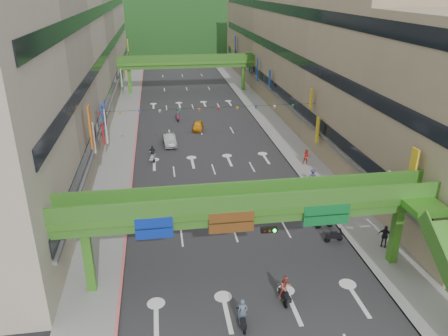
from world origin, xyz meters
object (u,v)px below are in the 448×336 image
Objects in this scene: overpass_near at (266,216)px; scooter_rider_near at (243,315)px; car_silver at (169,140)px; scooter_rider_mid at (285,289)px; car_yellow at (198,126)px; pedestrian_red at (307,158)px.

scooter_rider_near is (-2.38, -4.38, -4.24)m from overpass_near.
car_silver is (-3.22, 34.00, -0.24)m from scooter_rider_near.
overpass_near is 4.91m from scooter_rider_mid.
overpass_near reaches higher than car_silver.
car_yellow is 19.03m from pedestrian_red.
scooter_rider_near is 1.11× the size of pedestrian_red.
scooter_rider_near reaches higher than pedestrian_red.
scooter_rider_near is at bearing -104.54° from pedestrian_red.
car_silver is at bearing 160.54° from pedestrian_red.
car_silver is 2.36× the size of pedestrian_red.
car_silver is at bearing 95.42° from scooter_rider_near.
scooter_rider_mid is at bearing -71.60° from overpass_near.
car_yellow is (-2.11, 38.02, -0.45)m from scooter_rider_mid.
overpass_near is at bearing -83.24° from car_silver.
scooter_rider_mid is at bearing 30.25° from scooter_rider_near.
overpass_near is at bearing -78.51° from car_yellow.
overpass_near is at bearing 61.52° from scooter_rider_near.
overpass_near reaches higher than car_yellow.
scooter_rider_near is 3.72m from scooter_rider_mid.
overpass_near is 13.60× the size of scooter_rider_near.
overpass_near is 15.10× the size of pedestrian_red.
scooter_rider_mid reaches higher than car_silver.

